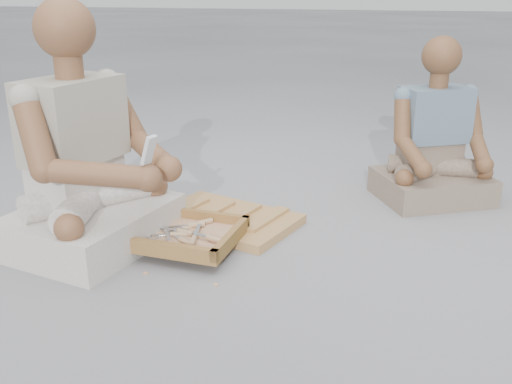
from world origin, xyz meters
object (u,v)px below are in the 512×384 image
(tool_tray, at_px, (181,234))
(companion, at_px, (434,147))
(craftsman, at_px, (87,167))
(carved_panel, at_px, (226,219))

(tool_tray, distance_m, companion, 1.34)
(craftsman, bearing_deg, companion, 136.03)
(craftsman, height_order, companion, craftsman)
(carved_panel, xyz_separation_m, companion, (0.86, 0.64, 0.25))
(craftsman, bearing_deg, carved_panel, 138.23)
(carved_panel, bearing_deg, companion, 36.80)
(carved_panel, relative_size, companion, 0.76)
(carved_panel, height_order, craftsman, craftsman)
(carved_panel, height_order, tool_tray, tool_tray)
(carved_panel, bearing_deg, craftsman, -139.81)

